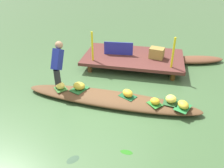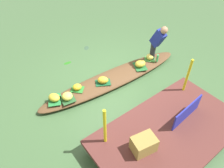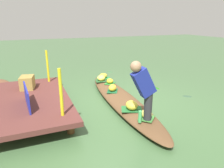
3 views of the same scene
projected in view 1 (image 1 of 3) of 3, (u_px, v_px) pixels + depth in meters
name	position (u px, v px, depth m)	size (l,w,h in m)	color
canal_water	(110.00, 102.00, 5.83)	(40.00, 40.00, 0.00)	#3E6138
dock_platform	(133.00, 57.00, 7.51)	(3.20, 1.80, 0.36)	#582C28
vendor_boat	(110.00, 99.00, 5.78)	(4.49, 0.75, 0.20)	brown
moored_boat	(195.00, 60.00, 7.84)	(1.95, 0.55, 0.19)	brown
leaf_mat_0	(61.00, 89.00, 6.01)	(0.33, 0.28, 0.01)	#387330
banana_bunch_0	(60.00, 86.00, 5.96)	(0.24, 0.22, 0.19)	#E9D457
leaf_mat_1	(170.00, 102.00, 5.48)	(0.36, 0.33, 0.01)	#27542B
banana_bunch_1	(171.00, 99.00, 5.44)	(0.26, 0.25, 0.18)	#F5DD56
leaf_mat_2	(128.00, 96.00, 5.70)	(0.40, 0.27, 0.01)	#17542D
banana_bunch_2	(128.00, 93.00, 5.65)	(0.29, 0.21, 0.18)	gold
leaf_mat_3	(79.00, 89.00, 5.99)	(0.45, 0.34, 0.01)	#23642F
banana_bunch_3	(79.00, 86.00, 5.94)	(0.32, 0.26, 0.19)	gold
leaf_mat_4	(155.00, 104.00, 5.42)	(0.32, 0.26, 0.01)	#2B7D2D
banana_bunch_4	(155.00, 101.00, 5.38)	(0.23, 0.20, 0.15)	gold
leaf_mat_5	(183.00, 107.00, 5.29)	(0.42, 0.30, 0.01)	#267A3A
banana_bunch_5	(183.00, 105.00, 5.25)	(0.30, 0.23, 0.17)	gold
vendor_person	(58.00, 63.00, 5.78)	(0.21, 0.52, 1.20)	#28282D
water_bottle	(60.00, 81.00, 6.14)	(0.07, 0.07, 0.24)	#47AB5E
market_banner	(118.00, 48.00, 7.46)	(0.94, 0.03, 0.42)	#232897
railing_post_west	(92.00, 46.00, 6.95)	(0.06, 0.06, 0.91)	yellow
railing_post_east	(173.00, 53.00, 6.53)	(0.06, 0.06, 0.91)	yellow
produce_crate	(157.00, 53.00, 7.25)	(0.44, 0.32, 0.33)	olive
drifting_plant_0	(73.00, 159.00, 4.23)	(0.26, 0.16, 0.01)	#345139
drifting_plant_2	(126.00, 152.00, 4.39)	(0.25, 0.12, 0.01)	#247019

